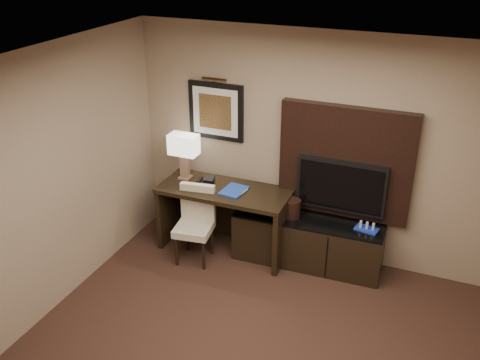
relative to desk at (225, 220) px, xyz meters
The scene contains 16 objects.
ceiling 3.27m from the desk, 63.83° to the right, with size 4.50×5.00×0.01m, color silver.
wall_back 1.45m from the desk, 21.19° to the left, with size 4.50×0.01×2.70m, color gray.
wall_left 2.60m from the desk, 120.12° to the right, with size 0.01×5.00×2.70m, color gray.
desk is the anchor object (origin of this frame).
credenza 1.03m from the desk, ahead, with size 1.74×0.48×0.60m, color black.
tv_wall_panel 1.62m from the desk, 14.32° to the left, with size 1.50×0.12×1.30m, color black.
tv 1.48m from the desk, 10.22° to the left, with size 1.00×0.08×0.60m, color black.
artwork 1.31m from the desk, 125.35° to the left, with size 0.70×0.04×0.70m, color black.
picture_light 1.69m from the desk, 128.26° to the left, with size 0.04×0.04×0.30m, color #402D14.
desk_chair 0.43m from the desk, 124.69° to the right, with size 0.42×0.48×0.87m, color beige, non-canonical shape.
table_lamp 0.89m from the desk, behind, with size 0.32×0.18×0.52m, color #926E5B, non-canonical shape.
desk_phone 0.53m from the desk, behind, with size 0.19×0.17×0.09m, color black, non-canonical shape.
blue_folder 0.45m from the desk, ahead, with size 0.25×0.34×0.02m, color #193EA7.
book 0.54m from the desk, 12.81° to the right, with size 0.17×0.02×0.23m, color tan.
ice_bucket 0.87m from the desk, ahead, with size 0.20×0.20×0.22m, color black.
minibar_tray 1.70m from the desk, ahead, with size 0.25×0.15×0.09m, color #1B34B1, non-canonical shape.
Camera 1 is at (1.31, -3.05, 3.69)m, focal length 40.00 mm.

